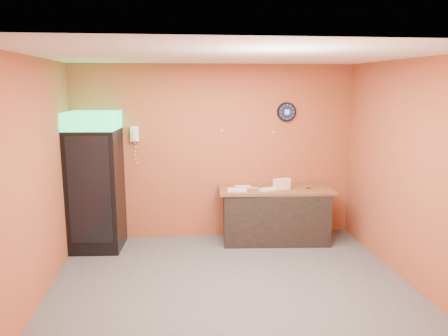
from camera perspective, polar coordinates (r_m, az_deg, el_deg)
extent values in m
plane|color=#47474C|center=(5.58, 1.09, -15.57)|extent=(4.50, 4.50, 0.00)
cube|color=#B14732|center=(7.06, -1.12, 2.07)|extent=(4.50, 0.02, 2.80)
cube|color=#B14732|center=(5.29, -23.77, -1.87)|extent=(0.02, 4.00, 2.80)
cube|color=#B14732|center=(5.86, 23.51, -0.69)|extent=(0.02, 4.00, 2.80)
cube|color=white|center=(5.00, 1.21, 14.51)|extent=(4.50, 4.00, 0.02)
cube|color=black|center=(6.87, -16.35, -2.75)|extent=(0.79, 0.79, 1.83)
cube|color=#1AE36E|center=(6.71, -16.83, 5.95)|extent=(0.79, 0.79, 0.26)
cube|color=black|center=(6.50, -16.64, -2.84)|extent=(0.61, 0.07, 1.57)
cube|color=black|center=(7.08, 6.68, -6.19)|extent=(1.71, 0.89, 0.82)
cylinder|color=black|center=(7.17, 8.16, 7.27)|extent=(0.31, 0.05, 0.31)
cylinder|color=#0F1433|center=(7.15, 8.22, 7.26)|extent=(0.27, 0.01, 0.27)
cube|color=white|center=(7.14, 8.24, 7.25)|extent=(0.08, 0.00, 0.08)
cube|color=white|center=(6.96, -11.60, 4.39)|extent=(0.13, 0.07, 0.24)
cube|color=white|center=(6.91, -11.63, 4.34)|extent=(0.05, 0.04, 0.19)
cube|color=brown|center=(6.97, 6.76, -2.80)|extent=(1.85, 0.86, 0.04)
cube|color=beige|center=(6.90, 7.54, -2.56)|extent=(0.28, 0.15, 0.06)
cube|color=beige|center=(6.88, 7.56, -2.09)|extent=(0.28, 0.15, 0.06)
cube|color=beige|center=(6.87, 7.57, -1.63)|extent=(0.28, 0.15, 0.06)
cube|color=beige|center=(6.72, 1.75, -2.89)|extent=(0.31, 0.18, 0.04)
cube|color=beige|center=(6.79, 5.82, -2.80)|extent=(0.30, 0.18, 0.04)
cube|color=beige|center=(6.95, 2.47, -2.46)|extent=(0.25, 0.11, 0.04)
cylinder|color=silver|center=(6.91, 4.69, -2.46)|extent=(0.06, 0.06, 0.06)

